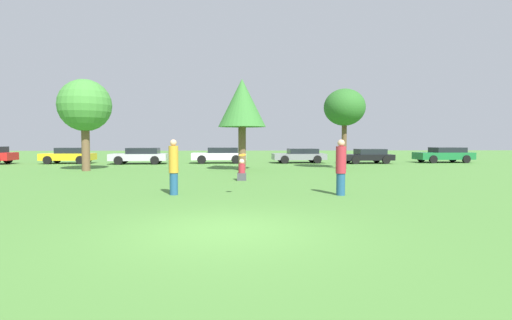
# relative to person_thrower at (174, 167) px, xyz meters

# --- Properties ---
(ground_plane) EXTENTS (120.00, 120.00, 0.00)m
(ground_plane) POSITION_rel_person_thrower_xyz_m (1.97, -5.20, -0.96)
(ground_plane) COLOR #477A33
(person_thrower) EXTENTS (0.32, 0.32, 1.88)m
(person_thrower) POSITION_rel_person_thrower_xyz_m (0.00, 0.00, 0.00)
(person_thrower) COLOR navy
(person_thrower) RESTS_ON ground
(person_catcher) EXTENTS (0.34, 0.34, 1.87)m
(person_catcher) POSITION_rel_person_thrower_xyz_m (5.62, -0.31, -0.00)
(person_catcher) COLOR navy
(person_catcher) RESTS_ON ground
(frisbee) EXTENTS (0.25, 0.23, 0.11)m
(frisbee) POSITION_rel_person_thrower_xyz_m (2.32, -0.38, 0.41)
(frisbee) COLOR orange
(bystander_sitting) EXTENTS (0.41, 0.34, 0.99)m
(bystander_sitting) POSITION_rel_person_thrower_xyz_m (2.30, 4.59, -0.54)
(bystander_sitting) COLOR #3F3F47
(bystander_sitting) RESTS_ON ground
(tree_0) EXTENTS (3.09, 3.09, 5.46)m
(tree_0) POSITION_rel_person_thrower_xyz_m (-7.03, 10.44, 2.91)
(tree_0) COLOR brown
(tree_0) RESTS_ON ground
(tree_1) EXTENTS (2.91, 2.91, 5.56)m
(tree_1) POSITION_rel_person_thrower_xyz_m (2.34, 10.54, 3.09)
(tree_1) COLOR brown
(tree_1) RESTS_ON ground
(tree_2) EXTENTS (2.62, 2.62, 5.12)m
(tree_2) POSITION_rel_person_thrower_xyz_m (8.88, 11.48, 2.94)
(tree_2) COLOR brown
(tree_2) RESTS_ON ground
(parked_car_yellow) EXTENTS (3.98, 2.15, 1.25)m
(parked_car_yellow) POSITION_rel_person_thrower_xyz_m (-11.31, 17.99, -0.30)
(parked_car_yellow) COLOR gold
(parked_car_yellow) RESTS_ON ground
(parked_car_silver) EXTENTS (4.40, 2.21, 1.25)m
(parked_car_silver) POSITION_rel_person_thrower_xyz_m (-5.54, 17.16, -0.29)
(parked_car_silver) COLOR #B2B2B7
(parked_car_silver) RESTS_ON ground
(parked_car_white) EXTENTS (4.37, 2.08, 1.25)m
(parked_car_white) POSITION_rel_person_thrower_xyz_m (0.57, 17.90, -0.29)
(parked_car_white) COLOR silver
(parked_car_white) RESTS_ON ground
(parked_car_grey) EXTENTS (4.32, 2.23, 1.16)m
(parked_car_grey) POSITION_rel_person_thrower_xyz_m (7.02, 18.03, -0.33)
(parked_car_grey) COLOR slate
(parked_car_grey) RESTS_ON ground
(parked_car_black) EXTENTS (4.05, 2.21, 1.15)m
(parked_car_black) POSITION_rel_person_thrower_xyz_m (12.33, 17.28, -0.35)
(parked_car_black) COLOR black
(parked_car_black) RESTS_ON ground
(parked_car_green) EXTENTS (4.61, 2.23, 1.25)m
(parked_car_green) POSITION_rel_person_thrower_xyz_m (18.99, 18.08, -0.30)
(parked_car_green) COLOR #196633
(parked_car_green) RESTS_ON ground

